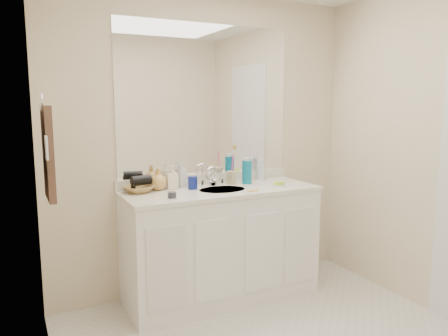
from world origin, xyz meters
name	(u,v)px	position (x,y,z in m)	size (l,w,h in m)	color
wall_back	(206,145)	(0.00, 1.30, 1.20)	(2.60, 0.02, 2.40)	beige
wall_left	(52,184)	(-1.30, 0.00, 1.20)	(0.02, 2.60, 2.40)	beige
vanity_cabinet	(221,245)	(0.00, 1.02, 0.42)	(1.50, 0.55, 0.85)	white
countertop	(221,191)	(0.00, 1.02, 0.86)	(1.52, 0.57, 0.03)	white
backsplash	(207,179)	(0.00, 1.29, 0.92)	(1.52, 0.03, 0.08)	silver
sink_basin	(222,191)	(0.00, 1.00, 0.87)	(0.37, 0.37, 0.02)	beige
faucet	(212,179)	(0.00, 1.18, 0.94)	(0.02, 0.02, 0.11)	silver
mirror	(206,100)	(0.00, 1.29, 1.56)	(1.48, 0.01, 1.20)	white
blue_mug	(193,183)	(-0.20, 1.12, 0.93)	(0.07, 0.07, 0.10)	navy
tan_cup	(231,178)	(0.16, 1.16, 0.93)	(0.08, 0.08, 0.11)	tan
toothbrush	(232,166)	(0.17, 1.16, 1.03)	(0.01, 0.01, 0.19)	#F540B8
mouthwash_bottle	(247,172)	(0.29, 1.13, 0.98)	(0.08, 0.08, 0.19)	#0C7193
clear_pump_bottle	(261,170)	(0.48, 1.22, 0.97)	(0.07, 0.07, 0.17)	silver
soap_dish	(279,185)	(0.46, 0.92, 0.89)	(0.10, 0.08, 0.01)	silver
green_soap	(279,183)	(0.46, 0.92, 0.90)	(0.07, 0.05, 0.03)	#BEE437
orange_comb	(253,191)	(0.18, 0.84, 0.88)	(0.11, 0.02, 0.00)	orange
dark_jar	(172,195)	(-0.45, 0.88, 0.90)	(0.06, 0.06, 0.04)	#2E2F35
soap_bottle_white	(183,175)	(-0.23, 1.24, 0.97)	(0.07, 0.07, 0.19)	silver
soap_bottle_cream	(173,177)	(-0.33, 1.20, 0.97)	(0.08, 0.08, 0.18)	#FAEBCB
soap_bottle_yellow	(158,179)	(-0.45, 1.20, 0.96)	(0.13, 0.13, 0.17)	tan
wicker_basket	(139,189)	(-0.61, 1.17, 0.91)	(0.21, 0.21, 0.05)	olive
hair_dryer	(141,180)	(-0.59, 1.17, 0.97)	(0.07, 0.07, 0.15)	black
towel_ring	(41,101)	(-1.27, 0.77, 1.55)	(0.11, 0.11, 0.01)	silver
hand_towel	(48,153)	(-1.25, 0.77, 1.25)	(0.04, 0.32, 0.55)	#34241C
switch_plate	(46,148)	(-1.27, 0.57, 1.30)	(0.01, 0.09, 0.13)	white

